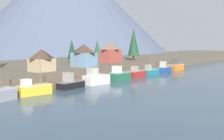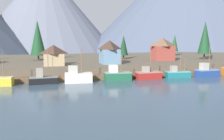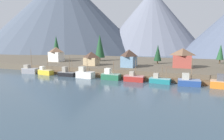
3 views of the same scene
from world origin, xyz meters
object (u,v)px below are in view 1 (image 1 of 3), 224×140
fishing_boat_yellow (34,89)px  fishing_boat_white (96,78)px  fishing_boat_black (70,83)px  house_blue (84,55)px  conifer_back_left (97,47)px  fishing_boat_teal (150,71)px  house_tan (42,60)px  house_red (111,52)px  conifer_near_right (72,50)px  conifer_mid_left (134,42)px  fishing_boat_blue (164,69)px  fishing_boat_green (119,75)px  fishing_boat_orange (176,66)px  fishing_boat_red (136,73)px

fishing_boat_yellow → fishing_boat_white: 17.19m
fishing_boat_black → house_blue: size_ratio=1.10×
house_blue → conifer_back_left: bearing=36.4°
fishing_boat_teal → house_tan: house_tan is taller
house_red → conifer_near_right: 14.19m
fishing_boat_yellow → house_tan: 19.25m
fishing_boat_black → fishing_boat_white: (7.75, -0.37, 0.26)m
conifer_near_right → conifer_mid_left: conifer_mid_left is taller
fishing_boat_white → house_blue: bearing=57.7°
house_red → conifer_near_right: bearing=139.7°
fishing_boat_blue → conifer_near_right: size_ratio=0.97×
fishing_boat_green → fishing_boat_blue: fishing_boat_blue is taller
house_tan → conifer_mid_left: size_ratio=0.43×
fishing_boat_blue → fishing_boat_orange: fishing_boat_blue is taller
fishing_boat_green → house_blue: house_blue is taller
fishing_boat_black → house_red: (38.87, 20.32, 5.20)m
fishing_boat_orange → house_blue: size_ratio=0.98×
fishing_boat_orange → house_red: bearing=124.2°
fishing_boat_black → fishing_boat_green: size_ratio=1.20×
fishing_boat_green → house_tan: size_ratio=1.10×
house_red → house_tan: bearing=-169.7°
fishing_boat_black → fishing_boat_orange: bearing=-3.2°
fishing_boat_black → house_tan: 14.82m
house_blue → conifer_mid_left: (36.40, 6.64, 4.08)m
house_red → conifer_back_left: conifer_back_left is taller
fishing_boat_teal → fishing_boat_red: bearing=-174.3°
fishing_boat_teal → fishing_boat_black: bearing=-174.7°
fishing_boat_green → house_red: 30.16m
fishing_boat_blue → conifer_near_right: bearing=108.6°
fishing_boat_red → house_tan: 26.50m
fishing_boat_red → conifer_mid_left: size_ratio=0.52×
house_red → fishing_boat_green: bearing=-136.7°
fishing_boat_green → house_tan: (-14.16, 13.91, 4.12)m
fishing_boat_yellow → fishing_boat_blue: size_ratio=0.87×
fishing_boat_blue → fishing_boat_black: bearing=173.7°
fishing_boat_white → fishing_boat_green: 9.48m
house_blue → house_tan: 16.12m
fishing_boat_blue → house_red: 21.45m
fishing_boat_teal → conifer_back_left: 45.98m
fishing_boat_green → conifer_near_right: 32.04m
fishing_boat_white → fishing_boat_red: (17.48, 0.34, -0.29)m
fishing_boat_teal → fishing_boat_white: bearing=-173.9°
fishing_boat_blue → conifer_near_right: 33.29m
fishing_boat_white → house_red: bearing=38.3°
conifer_mid_left → conifer_back_left: (-1.43, 19.09, -2.40)m
fishing_boat_white → fishing_boat_orange: (42.52, -0.02, -0.02)m
fishing_boat_black → fishing_boat_blue: size_ratio=0.94×
fishing_boat_white → conifer_mid_left: (47.80, 21.77, 8.72)m
fishing_boat_black → fishing_boat_orange: size_ratio=1.13×
house_red → conifer_back_left: size_ratio=0.86×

